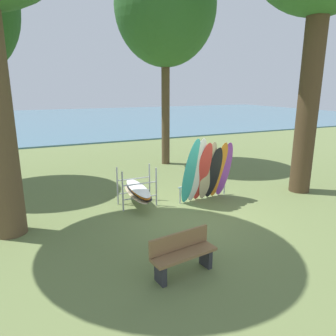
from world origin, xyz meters
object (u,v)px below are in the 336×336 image
object	(u,v)px
board_storage_rack	(138,190)
leaning_board_pile	(207,172)
tree_far_left_back	(165,7)
park_bench	(183,253)

from	to	relation	value
board_storage_rack	leaning_board_pile	bearing A→B (deg)	-16.25
tree_far_left_back	board_storage_rack	distance (m)	8.81
leaning_board_pile	park_bench	xyz separation A→B (m)	(-2.60, -3.37, -0.57)
park_bench	tree_far_left_back	bearing A→B (deg)	68.22
board_storage_rack	park_bench	size ratio (longest dim) A/B	1.47
leaning_board_pile	park_bench	bearing A→B (deg)	-127.66
leaning_board_pile	board_storage_rack	bearing A→B (deg)	163.75
park_bench	board_storage_rack	bearing A→B (deg)	84.07
leaning_board_pile	board_storage_rack	world-z (taller)	leaning_board_pile
leaning_board_pile	park_bench	world-z (taller)	leaning_board_pile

